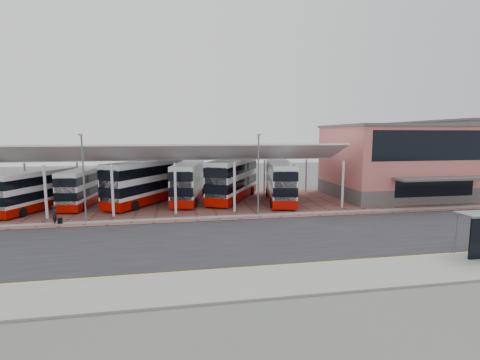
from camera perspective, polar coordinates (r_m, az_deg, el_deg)
The scene contains 19 objects.
ground at distance 28.19m, azimuth 1.95°, elevation -9.01°, with size 140.00×140.00×0.00m, color #4C4E49.
road at distance 27.25m, azimuth 2.40°, elevation -9.57°, with size 120.00×14.00×0.02m, color black.
forecourt at distance 40.95m, azimuth 0.83°, elevation -3.78°, with size 72.00×16.00×0.06m, color brown.
sidewalk at distance 19.97m, azimuth 7.64°, elevation -15.94°, with size 120.00×4.00×0.14m, color slate.
north_kerb at distance 34.05m, azimuth -0.27°, elevation -6.01°, with size 120.00×0.80×0.14m, color slate.
yellow_line_near at distance 21.76m, azimuth 5.97°, elevation -14.03°, with size 120.00×0.12×0.01m, color gold.
yellow_line_far at distance 22.02m, azimuth 5.75°, elevation -13.76°, with size 120.00×0.12×0.01m, color gold.
canopy at distance 40.42m, azimuth -10.65°, elevation 4.19°, with size 37.00×11.63×7.07m.
terminal at distance 49.66m, azimuth 25.17°, elevation 2.88°, with size 18.40×14.40×9.25m.
lamp_west at distance 33.91m, azimuth -24.29°, elevation 0.64°, with size 0.16×0.90×8.07m.
lamp_east at distance 33.80m, azimuth 3.04°, elevation 1.27°, with size 0.16×0.90×8.07m.
bus_0 at distance 42.59m, azimuth -30.37°, elevation -1.50°, with size 5.97×10.23×4.16m.
bus_1 at distance 43.11m, azimuth -24.23°, elevation -1.08°, with size 3.41×10.17×4.11m.
bus_2 at distance 41.69m, azimuth -15.18°, elevation -0.37°, with size 8.77×11.62×4.95m.
bus_3 at distance 42.00m, azimuth -8.42°, elevation -0.36°, with size 4.56×11.49×4.62m.
bus_4 at distance 42.60m, azimuth -1.14°, elevation 0.08°, with size 8.03×12.06×5.00m.
bus_5 at distance 41.62m, azimuth 6.59°, elevation -0.36°, with size 4.73×11.64×4.68m.
pedestrian at distance 35.08m, azimuth -28.10°, elevation -5.05°, with size 0.63×0.42×1.74m, color black.
suitcase at distance 34.91m, azimuth -27.42°, elevation -6.02°, with size 0.35×0.25×0.61m, color black.
Camera 1 is at (-5.76, -26.42, 7.95)m, focal length 26.00 mm.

